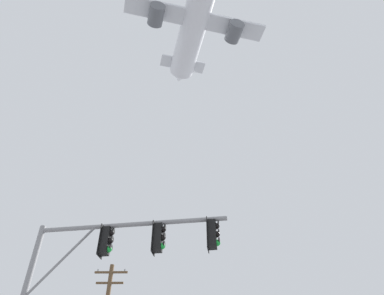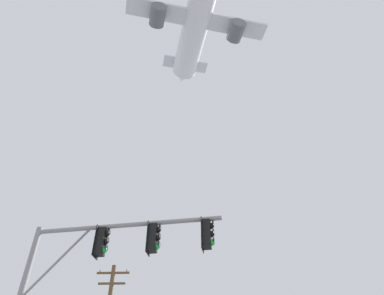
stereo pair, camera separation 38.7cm
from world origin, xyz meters
name	(u,v)px [view 1 (the left image)]	position (x,y,z in m)	size (l,w,h in m)	color
signal_pole_near	(104,267)	(-3.71, 6.22, 5.22)	(6.34, 1.07, 6.75)	gray
airplane	(197,13)	(-0.44, 24.66, 50.79)	(21.50, 27.83, 7.63)	white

